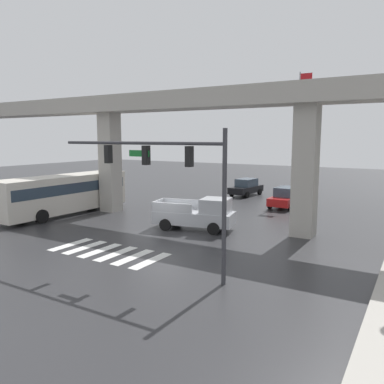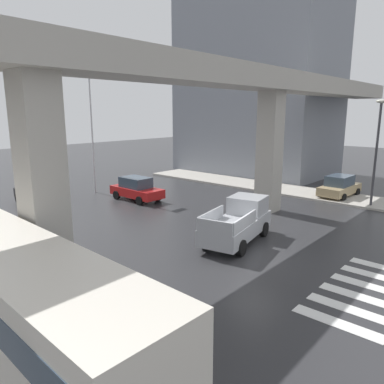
% 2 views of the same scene
% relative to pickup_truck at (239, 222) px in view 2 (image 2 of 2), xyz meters
% --- Properties ---
extents(ground_plane, '(120.00, 120.00, 0.00)m').
position_rel_pickup_truck_xyz_m(ground_plane, '(-1.52, -1.77, -0.99)').
color(ground_plane, '#2D2D30').
extents(crosswalk_stripes, '(6.05, 2.80, 0.01)m').
position_rel_pickup_truck_xyz_m(crosswalk_stripes, '(-1.52, -6.62, -0.98)').
color(crosswalk_stripes, silver).
rests_on(crosswalk_stripes, ground).
extents(elevated_overpass, '(54.16, 2.58, 8.95)m').
position_rel_pickup_truck_xyz_m(elevated_overpass, '(-1.52, 1.91, 6.76)').
color(elevated_overpass, '#ADA89E').
rests_on(elevated_overpass, ground).
extents(sidewalk_east, '(4.00, 36.00, 0.15)m').
position_rel_pickup_truck_xyz_m(sidewalk_east, '(12.78, 0.23, -0.91)').
color(sidewalk_east, '#ADA89E').
rests_on(sidewalk_east, ground).
extents(pickup_truck, '(5.38, 2.88, 2.08)m').
position_rel_pickup_truck_xyz_m(pickup_truck, '(0.00, 0.00, 0.00)').
color(pickup_truck, '#A8AAAF').
rests_on(pickup_truck, ground).
extents(city_bus, '(3.02, 10.87, 2.99)m').
position_rel_pickup_truck_xyz_m(city_bus, '(-11.31, -0.90, 0.73)').
color(city_bus, beige).
rests_on(city_bus, ground).
extents(sedan_red, '(2.00, 4.32, 1.72)m').
position_rel_pickup_truck_xyz_m(sedan_red, '(2.29, 10.72, -0.14)').
color(sedan_red, red).
rests_on(sedan_red, ground).
extents(sedan_tan, '(4.37, 2.10, 1.72)m').
position_rel_pickup_truck_xyz_m(sedan_tan, '(13.13, -0.30, -0.14)').
color(sedan_tan, tan).
rests_on(sedan_tan, ground).
extents(sedan_black, '(2.31, 4.46, 1.72)m').
position_rel_pickup_truck_xyz_m(sedan_black, '(-3.21, 15.19, -0.14)').
color(sedan_black, black).
rests_on(sedan_black, ground).
extents(street_lamp_near_corner, '(0.44, 0.70, 7.24)m').
position_rel_pickup_truck_xyz_m(street_lamp_near_corner, '(11.58, -3.04, 3.57)').
color(street_lamp_near_corner, '#38383D').
rests_on(street_lamp_near_corner, ground).
extents(flagpole, '(1.16, 0.12, 11.76)m').
position_rel_pickup_truck_xyz_m(flagpole, '(1.88, 15.33, 5.72)').
color(flagpole, silver).
rests_on(flagpole, ground).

